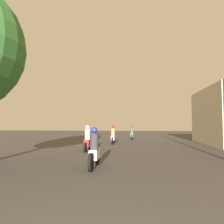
{
  "coord_description": "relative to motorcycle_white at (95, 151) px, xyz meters",
  "views": [
    {
      "loc": [
        0.62,
        -1.07,
        1.64
      ],
      "look_at": [
        -1.31,
        16.82,
        2.7
      ],
      "focal_mm": 35.0,
      "sensor_mm": 36.0,
      "label": 1
    }
  ],
  "objects": [
    {
      "name": "motorcycle_white",
      "position": [
        0.0,
        0.0,
        0.0
      ],
      "size": [
        0.6,
        2.04,
        1.56
      ],
      "rotation": [
        0.0,
        0.0,
        -0.14
      ],
      "color": "black",
      "rests_on": "ground_plane"
    },
    {
      "name": "motorcycle_red",
      "position": [
        -1.42,
        5.21,
        0.01
      ],
      "size": [
        0.6,
        1.87,
        1.61
      ],
      "rotation": [
        0.0,
        0.0,
        0.16
      ],
      "color": "black",
      "rests_on": "ground_plane"
    },
    {
      "name": "motorcycle_silver",
      "position": [
        -0.38,
        10.66,
        -0.0
      ],
      "size": [
        0.6,
        2.01,
        1.57
      ],
      "rotation": [
        0.0,
        0.0,
        -0.16
      ],
      "color": "black",
      "rests_on": "ground_plane"
    },
    {
      "name": "motorcycle_green",
      "position": [
        1.15,
        16.04,
        0.02
      ],
      "size": [
        0.6,
        2.02,
        1.61
      ],
      "rotation": [
        0.0,
        0.0,
        -0.05
      ],
      "color": "black",
      "rests_on": "ground_plane"
    }
  ]
}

